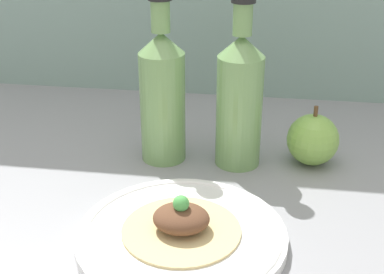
# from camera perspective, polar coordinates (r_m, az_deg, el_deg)

# --- Properties ---
(ground_plane) EXTENTS (1.80, 1.10, 0.04)m
(ground_plane) POSITION_cam_1_polar(r_m,az_deg,el_deg) (0.81, -5.00, -9.71)
(ground_plane) COLOR gray
(plate) EXTENTS (0.29, 0.29, 0.02)m
(plate) POSITION_cam_1_polar(r_m,az_deg,el_deg) (0.74, -1.14, -10.41)
(plate) COLOR white
(plate) RESTS_ON ground_plane
(plated_food) EXTENTS (0.16, 0.16, 0.06)m
(plated_food) POSITION_cam_1_polar(r_m,az_deg,el_deg) (0.73, -1.16, -9.07)
(plated_food) COLOR #D6BC7F
(plated_food) RESTS_ON plate
(cider_bottle_left) EXTENTS (0.08, 0.08, 0.29)m
(cider_bottle_left) POSITION_cam_1_polar(r_m,az_deg,el_deg) (0.91, -3.18, 4.59)
(cider_bottle_left) COLOR #729E5B
(cider_bottle_left) RESTS_ON ground_plane
(cider_bottle_right) EXTENTS (0.08, 0.08, 0.29)m
(cider_bottle_right) POSITION_cam_1_polar(r_m,az_deg,el_deg) (0.90, 5.09, 4.15)
(cider_bottle_right) COLOR #729E5B
(cider_bottle_right) RESTS_ON ground_plane
(apple) EXTENTS (0.09, 0.09, 0.11)m
(apple) POSITION_cam_1_polar(r_m,az_deg,el_deg) (0.94, 12.76, -0.27)
(apple) COLOR #84B74C
(apple) RESTS_ON ground_plane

